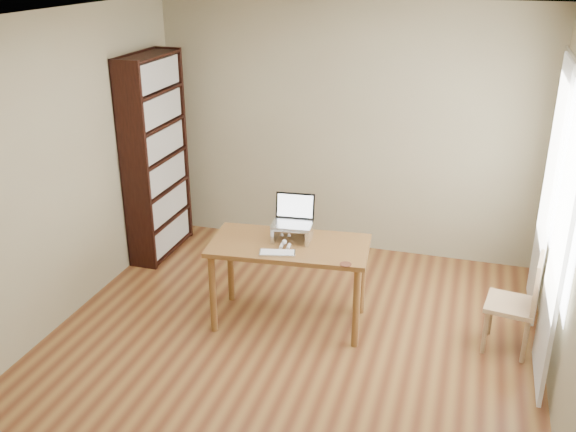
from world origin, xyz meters
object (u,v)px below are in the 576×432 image
Objects in this scene: keyboard at (277,253)px; laptop at (294,216)px; desk at (289,255)px; chair at (520,300)px; bookshelf at (156,157)px; cat at (290,232)px.

laptop is at bearing 70.47° from keyboard.
keyboard is (-0.04, -0.22, 0.11)m from desk.
chair reaches higher than keyboard.
bookshelf is 2.47× the size of chair.
keyboard is (1.69, -1.21, -0.29)m from bookshelf.
laptop reaches higher than cat.
cat is 1.93m from chair.
keyboard is at bearing -98.42° from cat.
bookshelf is at bearing 144.65° from desk.
desk is 1.88m from chair.
bookshelf reaches higher than laptop.
keyboard is 1.96m from chair.
chair is at bearing -3.78° from keyboard.
desk is (1.73, -0.99, -0.40)m from bookshelf.
bookshelf is 2.10m from keyboard.
laptop is 1.93m from chair.
cat reaches higher than desk.
chair is at bearing -6.21° from laptop.
cat is (1.70, -0.88, -0.24)m from bookshelf.
bookshelf is 2.03m from desk.
chair is (1.87, -0.02, -0.49)m from laptop.
cat is at bearing -27.32° from bookshelf.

